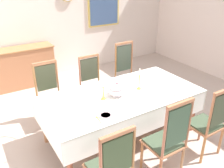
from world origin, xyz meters
name	(u,v)px	position (x,y,z in m)	size (l,w,h in m)	color
ground	(118,133)	(0.00, 0.00, -0.02)	(6.75, 5.87, 0.04)	#BEADA0
back_wall	(49,6)	(0.00, 2.98, 1.69)	(6.75, 0.08, 3.39)	silver
dining_table	(122,98)	(0.00, -0.10, 0.69)	(2.38, 1.18, 0.76)	#AC5F43
tablecloth	(122,99)	(0.00, -0.10, 0.68)	(2.40, 1.20, 0.35)	white
chair_south_a	(111,166)	(-0.80, -1.10, 0.56)	(0.44, 0.42, 1.08)	#A2613C
chair_north_a	(50,93)	(-0.80, 0.89, 0.56)	(0.44, 0.42, 1.09)	#AE664E
chair_south_b	(168,139)	(0.02, -1.10, 0.58)	(0.44, 0.42, 1.16)	#A56B3E
chair_north_b	(93,83)	(0.02, 0.89, 0.55)	(0.44, 0.42, 1.05)	#A36C3E
chair_south_c	(209,121)	(0.80, -1.10, 0.57)	(0.44, 0.42, 1.11)	#9E6741
chair_north_c	(127,72)	(0.80, 0.90, 0.59)	(0.44, 0.42, 1.19)	#A0614C
soup_tureen	(117,89)	(-0.09, -0.10, 0.87)	(0.27, 0.27, 0.22)	white
candlestick_west	(103,92)	(-0.32, -0.10, 0.89)	(0.07, 0.07, 0.31)	gold
candlestick_east	(139,81)	(0.32, -0.10, 0.90)	(0.07, 0.07, 0.34)	gold
bowl_near_left	(179,94)	(0.71, -0.57, 0.78)	(0.15, 0.15, 0.03)	white
bowl_near_right	(106,116)	(-0.52, -0.51, 0.78)	(0.16, 0.16, 0.03)	white
bowl_far_left	(119,80)	(0.22, 0.32, 0.79)	(0.19, 0.19, 0.04)	white
spoon_primary	(183,92)	(0.82, -0.55, 0.77)	(0.03, 0.18, 0.01)	gold
spoon_secondary	(97,118)	(-0.63, -0.49, 0.77)	(0.03, 0.18, 0.01)	gold
sideboard	(22,67)	(-0.86, 2.66, 0.45)	(1.44, 0.48, 0.90)	#A56946
framed_painting	(104,1)	(1.44, 2.91, 1.72)	(0.91, 0.05, 1.26)	#D1B251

